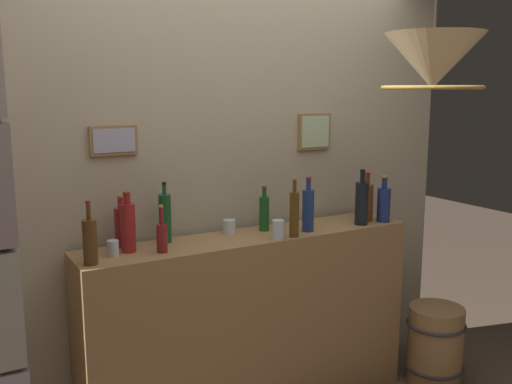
% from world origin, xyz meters
% --- Properties ---
extents(panelled_rear_partition, '(3.09, 0.15, 2.89)m').
position_xyz_m(panelled_rear_partition, '(0.00, 1.10, 1.52)').
color(panelled_rear_partition, '#BCAD8E').
rests_on(panelled_rear_partition, ground).
extents(bar_shelf_unit, '(1.91, 0.36, 1.05)m').
position_xyz_m(bar_shelf_unit, '(0.00, 0.84, 0.52)').
color(bar_shelf_unit, '#9E7547').
rests_on(bar_shelf_unit, ground).
extents(liquor_bottle_scotch, '(0.05, 0.05, 0.24)m').
position_xyz_m(liquor_bottle_scotch, '(-0.54, 0.78, 1.13)').
color(liquor_bottle_scotch, maroon).
rests_on(liquor_bottle_scotch, bar_shelf_unit).
extents(liquor_bottle_port, '(0.06, 0.06, 0.32)m').
position_xyz_m(liquor_bottle_port, '(-0.46, 0.94, 1.18)').
color(liquor_bottle_port, '#185024').
rests_on(liquor_bottle_port, bar_shelf_unit).
extents(liquor_bottle_whiskey, '(0.08, 0.08, 0.28)m').
position_xyz_m(liquor_bottle_whiskey, '(0.86, 0.74, 1.16)').
color(liquor_bottle_whiskey, navy).
rests_on(liquor_bottle_whiskey, bar_shelf_unit).
extents(liquor_bottle_gin, '(0.07, 0.07, 0.27)m').
position_xyz_m(liquor_bottle_gin, '(-0.68, 0.97, 1.15)').
color(liquor_bottle_gin, maroon).
rests_on(liquor_bottle_gin, bar_shelf_unit).
extents(liquor_bottle_brandy, '(0.07, 0.07, 0.30)m').
position_xyz_m(liquor_bottle_brandy, '(-0.89, 0.75, 1.16)').
color(liquor_bottle_brandy, '#5A3716').
rests_on(liquor_bottle_brandy, bar_shelf_unit).
extents(liquor_bottle_vodka, '(0.08, 0.08, 0.30)m').
position_xyz_m(liquor_bottle_vodka, '(0.78, 0.80, 1.17)').
color(liquor_bottle_vodka, brown).
rests_on(liquor_bottle_vodka, bar_shelf_unit).
extents(liquor_bottle_amaro, '(0.08, 0.08, 0.33)m').
position_xyz_m(liquor_bottle_amaro, '(0.69, 0.75, 1.18)').
color(liquor_bottle_amaro, black).
rests_on(liquor_bottle_amaro, bar_shelf_unit).
extents(liquor_bottle_mezcal, '(0.07, 0.07, 0.31)m').
position_xyz_m(liquor_bottle_mezcal, '(0.33, 0.77, 1.17)').
color(liquor_bottle_mezcal, navy).
rests_on(liquor_bottle_mezcal, bar_shelf_unit).
extents(liquor_bottle_bourbon, '(0.06, 0.06, 0.25)m').
position_xyz_m(liquor_bottle_bourbon, '(0.12, 0.90, 1.15)').
color(liquor_bottle_bourbon, '#1A5523').
rests_on(liquor_bottle_bourbon, bar_shelf_unit).
extents(liquor_bottle_vermouth, '(0.05, 0.05, 0.33)m').
position_xyz_m(liquor_bottle_vermouth, '(0.19, 0.70, 1.18)').
color(liquor_bottle_vermouth, '#593D12').
rests_on(liquor_bottle_vermouth, bar_shelf_unit).
extents(liquor_bottle_rye, '(0.07, 0.07, 0.30)m').
position_xyz_m(liquor_bottle_rye, '(-0.68, 0.87, 1.17)').
color(liquor_bottle_rye, '#A62122').
rests_on(liquor_bottle_rye, bar_shelf_unit).
extents(glass_tumbler_rocks, '(0.06, 0.06, 0.08)m').
position_xyz_m(glass_tumbler_rocks, '(-0.77, 0.83, 1.08)').
color(glass_tumbler_rocks, silver).
rests_on(glass_tumbler_rocks, bar_shelf_unit).
extents(glass_tumbler_highball, '(0.07, 0.07, 0.10)m').
position_xyz_m(glass_tumbler_highball, '(0.08, 0.70, 1.10)').
color(glass_tumbler_highball, silver).
rests_on(glass_tumbler_highball, bar_shelf_unit).
extents(glass_tumbler_shot, '(0.07, 0.07, 0.08)m').
position_xyz_m(glass_tumbler_shot, '(-0.08, 0.95, 1.08)').
color(glass_tumbler_shot, silver).
rests_on(glass_tumbler_shot, bar_shelf_unit).
extents(pendant_lamp, '(0.41, 0.41, 0.48)m').
position_xyz_m(pendant_lamp, '(0.31, -0.11, 1.94)').
color(pendant_lamp, beige).
extents(wooden_barrel, '(0.37, 0.37, 0.50)m').
position_xyz_m(wooden_barrel, '(1.17, 0.56, 0.25)').
color(wooden_barrel, '#9E7547').
rests_on(wooden_barrel, ground).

